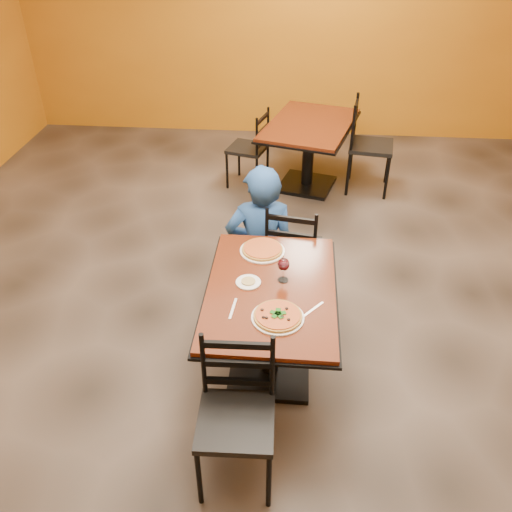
# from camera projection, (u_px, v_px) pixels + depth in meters

# --- Properties ---
(floor) EXTENTS (7.00, 8.00, 0.01)m
(floor) POSITION_uv_depth(u_px,v_px,m) (273.00, 324.00, 4.16)
(floor) COLOR black
(floor) RESTS_ON ground
(wall_back) EXTENTS (7.00, 0.01, 3.00)m
(wall_back) POSITION_uv_depth(u_px,v_px,m) (294.00, 17.00, 6.59)
(wall_back) COLOR #C47915
(wall_back) RESTS_ON ground
(table_main) EXTENTS (0.83, 1.23, 0.75)m
(table_main) POSITION_uv_depth(u_px,v_px,m) (271.00, 312.00, 3.44)
(table_main) COLOR #5E230E
(table_main) RESTS_ON floor
(table_second) EXTENTS (1.17, 1.46, 0.75)m
(table_second) POSITION_uv_depth(u_px,v_px,m) (309.00, 140.00, 5.78)
(table_second) COLOR #5E230E
(table_second) RESTS_ON floor
(chair_main_near) EXTENTS (0.42, 0.42, 0.91)m
(chair_main_near) POSITION_uv_depth(u_px,v_px,m) (236.00, 422.00, 2.85)
(chair_main_near) COLOR black
(chair_main_near) RESTS_ON floor
(chair_main_far) EXTENTS (0.46, 0.46, 0.89)m
(chair_main_far) POSITION_uv_depth(u_px,v_px,m) (294.00, 249.00, 4.23)
(chair_main_far) COLOR black
(chair_main_far) RESTS_ON floor
(chair_second_left) EXTENTS (0.48, 0.48, 0.87)m
(chair_second_left) POSITION_uv_depth(u_px,v_px,m) (247.00, 149.00, 5.90)
(chair_second_left) COLOR black
(chair_second_left) RESTS_ON floor
(chair_second_right) EXTENTS (0.52, 0.52, 1.01)m
(chair_second_right) POSITION_uv_depth(u_px,v_px,m) (371.00, 146.00, 5.76)
(chair_second_right) COLOR black
(chair_second_right) RESTS_ON floor
(diner) EXTENTS (0.62, 0.46, 1.12)m
(diner) POSITION_uv_depth(u_px,v_px,m) (261.00, 230.00, 4.25)
(diner) COLOR navy
(diner) RESTS_ON floor
(plate_main) EXTENTS (0.31, 0.31, 0.01)m
(plate_main) POSITION_uv_depth(u_px,v_px,m) (278.00, 318.00, 3.09)
(plate_main) COLOR white
(plate_main) RESTS_ON table_main
(pizza_main) EXTENTS (0.28, 0.28, 0.02)m
(pizza_main) POSITION_uv_depth(u_px,v_px,m) (278.00, 315.00, 3.08)
(pizza_main) COLOR maroon
(pizza_main) RESTS_ON plate_main
(plate_far) EXTENTS (0.31, 0.31, 0.01)m
(plate_far) POSITION_uv_depth(u_px,v_px,m) (262.00, 251.00, 3.66)
(plate_far) COLOR white
(plate_far) RESTS_ON table_main
(pizza_far) EXTENTS (0.28, 0.28, 0.02)m
(pizza_far) POSITION_uv_depth(u_px,v_px,m) (262.00, 249.00, 3.65)
(pizza_far) COLOR orange
(pizza_far) RESTS_ON plate_far
(side_plate) EXTENTS (0.16, 0.16, 0.01)m
(side_plate) POSITION_uv_depth(u_px,v_px,m) (248.00, 282.00, 3.37)
(side_plate) COLOR white
(side_plate) RESTS_ON table_main
(dip) EXTENTS (0.09, 0.09, 0.01)m
(dip) POSITION_uv_depth(u_px,v_px,m) (248.00, 281.00, 3.36)
(dip) COLOR tan
(dip) RESTS_ON side_plate
(wine_glass) EXTENTS (0.08, 0.08, 0.18)m
(wine_glass) POSITION_uv_depth(u_px,v_px,m) (283.00, 269.00, 3.34)
(wine_glass) COLOR white
(wine_glass) RESTS_ON table_main
(fork) EXTENTS (0.03, 0.19, 0.00)m
(fork) POSITION_uv_depth(u_px,v_px,m) (233.00, 309.00, 3.16)
(fork) COLOR silver
(fork) RESTS_ON table_main
(knife) EXTENTS (0.14, 0.17, 0.00)m
(knife) POSITION_uv_depth(u_px,v_px,m) (312.00, 310.00, 3.15)
(knife) COLOR silver
(knife) RESTS_ON table_main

